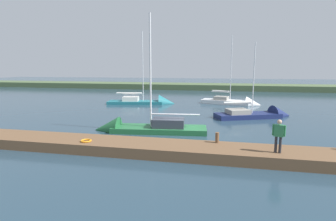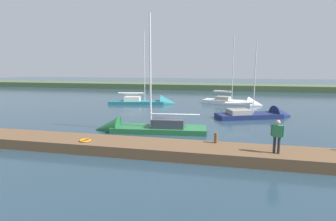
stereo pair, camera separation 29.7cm
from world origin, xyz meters
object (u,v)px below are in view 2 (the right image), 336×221
at_px(sailboat_far_right, 263,116).
at_px(person_on_dock, 277,134).
at_px(life_ring_buoy, 85,140).
at_px(sailboat_inner_slip, 139,129).
at_px(sailboat_behind_pier, 151,103).
at_px(mooring_post_far, 216,138).
at_px(sailboat_mid_channel, 237,104).

xyz_separation_m(sailboat_far_right, person_on_dock, (0.94, 13.74, 1.51)).
distance_m(life_ring_buoy, sailboat_inner_slip, 5.81).
bearing_deg(life_ring_buoy, sailboat_far_right, -130.48).
xyz_separation_m(sailboat_inner_slip, sailboat_far_right, (-10.31, -8.32, 0.00)).
height_order(life_ring_buoy, person_on_dock, person_on_dock).
xyz_separation_m(sailboat_behind_pier, sailboat_far_right, (-13.98, 7.31, 0.04)).
xyz_separation_m(mooring_post_far, sailboat_behind_pier, (9.87, -19.81, -0.83)).
relative_size(mooring_post_far, person_on_dock, 0.35).
height_order(sailboat_behind_pier, sailboat_mid_channel, sailboat_behind_pier).
xyz_separation_m(mooring_post_far, sailboat_inner_slip, (6.20, -4.18, -0.79)).
relative_size(life_ring_buoy, sailboat_mid_channel, 0.06).
height_order(sailboat_far_right, person_on_dock, sailboat_far_right).
bearing_deg(sailboat_far_right, sailboat_mid_channel, 81.16).
xyz_separation_m(mooring_post_far, sailboat_mid_channel, (-1.82, -21.64, -0.81)).
height_order(sailboat_inner_slip, sailboat_mid_channel, sailboat_mid_channel).
relative_size(sailboat_behind_pier, person_on_dock, 6.19).
bearing_deg(sailboat_mid_channel, person_on_dock, -73.67).
relative_size(sailboat_behind_pier, sailboat_far_right, 1.30).
bearing_deg(life_ring_buoy, sailboat_inner_slip, -105.56).
height_order(life_ring_buoy, sailboat_behind_pier, sailboat_behind_pier).
bearing_deg(sailboat_mid_channel, sailboat_behind_pier, -158.16).
bearing_deg(life_ring_buoy, sailboat_mid_channel, -112.58).
bearing_deg(mooring_post_far, sailboat_behind_pier, -63.51).
bearing_deg(person_on_dock, sailboat_inner_slip, -100.35).
relative_size(life_ring_buoy, sailboat_inner_slip, 0.07).
relative_size(mooring_post_far, life_ring_buoy, 0.94).
height_order(sailboat_inner_slip, sailboat_far_right, sailboat_inner_slip).
bearing_deg(sailboat_far_right, person_on_dock, -116.79).
distance_m(mooring_post_far, sailboat_behind_pier, 22.15).
relative_size(life_ring_buoy, sailboat_far_right, 0.08).
relative_size(mooring_post_far, sailboat_inner_slip, 0.06).
bearing_deg(person_on_dock, sailboat_mid_channel, -156.92).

